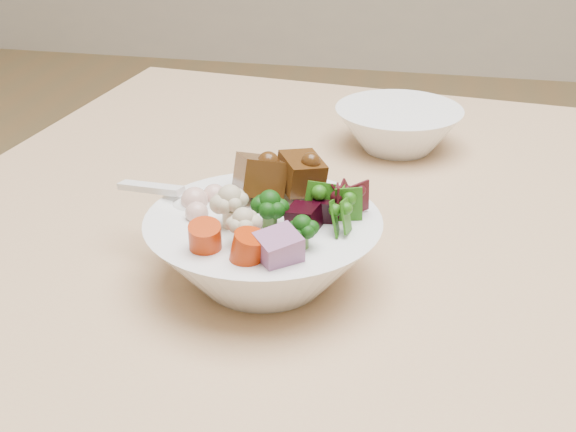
% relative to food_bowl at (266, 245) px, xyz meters
% --- Properties ---
extents(food_bowl, '(0.20, 0.20, 0.11)m').
position_rel_food_bowl_xyz_m(food_bowl, '(0.00, 0.00, 0.00)').
color(food_bowl, white).
rests_on(food_bowl, dining_table).
extents(soup_spoon, '(0.10, 0.06, 0.02)m').
position_rel_food_bowl_xyz_m(soup_spoon, '(-0.08, 0.02, 0.02)').
color(soup_spoon, white).
rests_on(soup_spoon, food_bowl).
extents(side_bowl, '(0.15, 0.15, 0.05)m').
position_rel_food_bowl_xyz_m(side_bowl, '(0.08, 0.33, -0.01)').
color(side_bowl, white).
rests_on(side_bowl, dining_table).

